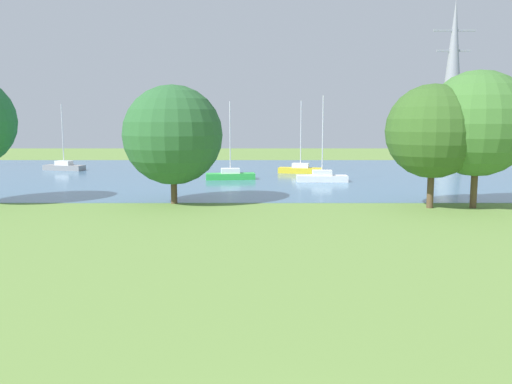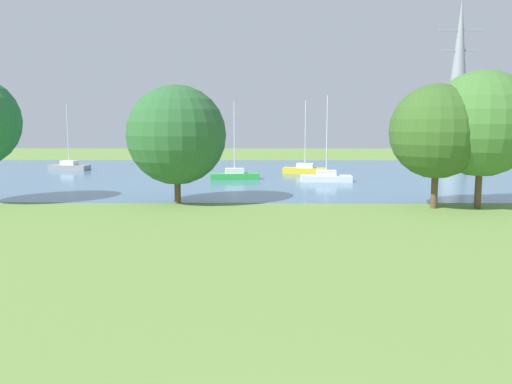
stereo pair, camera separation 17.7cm
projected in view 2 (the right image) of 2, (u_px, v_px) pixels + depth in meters
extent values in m
plane|color=olive|center=(269.00, 225.00, 29.73)|extent=(160.00, 160.00, 0.00)
cube|color=teal|center=(265.00, 174.00, 57.47)|extent=(140.00, 40.00, 0.02)
cube|color=green|center=(235.00, 176.00, 52.45)|extent=(4.95, 2.08, 0.60)
cube|color=white|center=(235.00, 171.00, 52.38)|extent=(1.92, 1.31, 0.50)
cylinder|color=silver|center=(234.00, 138.00, 51.94)|extent=(0.10, 0.10, 7.00)
cube|color=gray|center=(69.00, 167.00, 62.16)|extent=(5.03, 2.70, 0.60)
cube|color=white|center=(69.00, 163.00, 62.09)|extent=(2.02, 1.53, 0.50)
cylinder|color=silver|center=(68.00, 135.00, 61.65)|extent=(0.10, 0.10, 7.01)
cube|color=white|center=(326.00, 179.00, 50.43)|extent=(4.82, 1.56, 0.60)
cube|color=white|center=(326.00, 173.00, 50.36)|extent=(1.81, 1.12, 0.50)
cylinder|color=silver|center=(327.00, 136.00, 49.89)|extent=(0.10, 0.10, 7.48)
cube|color=yellow|center=(305.00, 170.00, 58.41)|extent=(5.01, 2.47, 0.60)
cube|color=white|center=(305.00, 166.00, 58.33)|extent=(1.99, 1.45, 0.50)
cylinder|color=silver|center=(305.00, 134.00, 57.87)|extent=(0.10, 0.10, 7.29)
cylinder|color=brown|center=(178.00, 187.00, 37.44)|extent=(0.44, 0.44, 2.39)
sphere|color=#2D6232|center=(177.00, 135.00, 36.95)|extent=(6.92, 6.92, 6.92)
cylinder|color=brown|center=(435.00, 186.00, 35.33)|extent=(0.44, 0.44, 2.94)
sphere|color=#365F25|center=(437.00, 131.00, 34.84)|extent=(6.21, 6.21, 6.21)
cylinder|color=brown|center=(478.00, 185.00, 35.25)|extent=(0.44, 0.44, 3.18)
sphere|color=#407332|center=(482.00, 124.00, 34.71)|extent=(6.96, 6.96, 6.96)
cone|color=gray|center=(458.00, 79.00, 80.97)|extent=(4.40, 4.40, 24.08)
cube|color=gray|center=(461.00, 30.00, 79.99)|extent=(6.40, 0.30, 0.30)
cube|color=gray|center=(460.00, 50.00, 80.40)|extent=(5.20, 0.30, 0.30)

